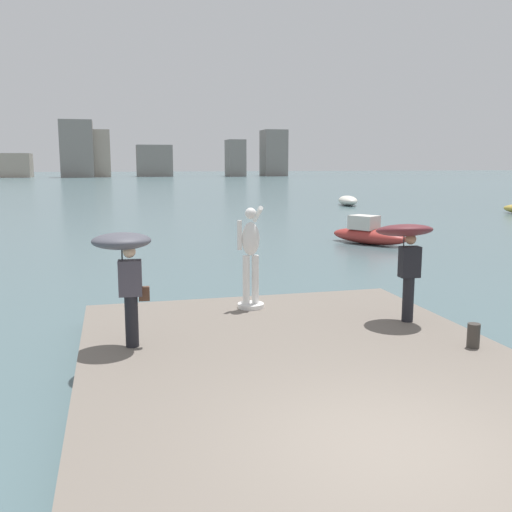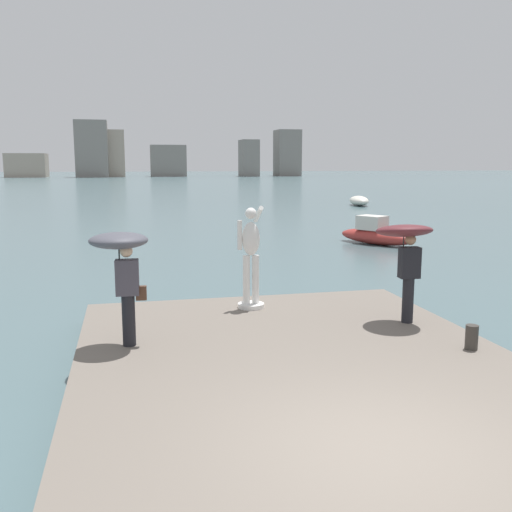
{
  "view_description": "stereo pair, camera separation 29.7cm",
  "coord_description": "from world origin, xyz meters",
  "px_view_note": "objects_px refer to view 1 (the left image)",
  "views": [
    {
      "loc": [
        -2.88,
        -5.32,
        3.46
      ],
      "look_at": [
        0.0,
        6.04,
        1.55
      ],
      "focal_mm": 40.01,
      "sensor_mm": 36.0,
      "label": 1
    },
    {
      "loc": [
        -2.59,
        -5.39,
        3.46
      ],
      "look_at": [
        0.0,
        6.04,
        1.55
      ],
      "focal_mm": 40.01,
      "sensor_mm": 36.0,
      "label": 2
    }
  ],
  "objects_px": {
    "statue_white_figure": "(251,258)",
    "boat_mid": "(348,201)",
    "mooring_bollard": "(473,336)",
    "onlooker_left": "(124,257)",
    "boat_far": "(368,234)",
    "onlooker_right": "(406,243)"
  },
  "relations": [
    {
      "from": "mooring_bollard",
      "to": "boat_far",
      "type": "distance_m",
      "value": 15.38
    },
    {
      "from": "statue_white_figure",
      "to": "boat_mid",
      "type": "xyz_separation_m",
      "value": [
        16.18,
        32.42,
        -1.07
      ]
    },
    {
      "from": "onlooker_right",
      "to": "mooring_bollard",
      "type": "height_order",
      "value": "onlooker_right"
    },
    {
      "from": "onlooker_right",
      "to": "boat_far",
      "type": "height_order",
      "value": "onlooker_right"
    },
    {
      "from": "boat_mid",
      "to": "onlooker_right",
      "type": "bearing_deg",
      "value": -111.6
    },
    {
      "from": "statue_white_figure",
      "to": "mooring_bollard",
      "type": "height_order",
      "value": "statue_white_figure"
    },
    {
      "from": "mooring_bollard",
      "to": "onlooker_left",
      "type": "bearing_deg",
      "value": 165.16
    },
    {
      "from": "onlooker_left",
      "to": "boat_far",
      "type": "height_order",
      "value": "onlooker_left"
    },
    {
      "from": "boat_mid",
      "to": "boat_far",
      "type": "height_order",
      "value": "boat_far"
    },
    {
      "from": "onlooker_right",
      "to": "boat_mid",
      "type": "bearing_deg",
      "value": 68.4
    },
    {
      "from": "statue_white_figure",
      "to": "boat_mid",
      "type": "relative_size",
      "value": 0.6
    },
    {
      "from": "onlooker_left",
      "to": "boat_mid",
      "type": "height_order",
      "value": "onlooker_left"
    },
    {
      "from": "statue_white_figure",
      "to": "boat_far",
      "type": "height_order",
      "value": "statue_white_figure"
    },
    {
      "from": "onlooker_left",
      "to": "mooring_bollard",
      "type": "relative_size",
      "value": 4.71
    },
    {
      "from": "statue_white_figure",
      "to": "onlooker_left",
      "type": "xyz_separation_m",
      "value": [
        -2.64,
        -2.04,
        0.46
      ]
    },
    {
      "from": "statue_white_figure",
      "to": "mooring_bollard",
      "type": "xyz_separation_m",
      "value": [
        2.99,
        -3.53,
        -0.87
      ]
    },
    {
      "from": "boat_mid",
      "to": "boat_far",
      "type": "relative_size",
      "value": 0.96
    },
    {
      "from": "boat_mid",
      "to": "boat_far",
      "type": "distance_m",
      "value": 22.93
    },
    {
      "from": "boat_far",
      "to": "mooring_bollard",
      "type": "bearing_deg",
      "value": -108.74
    },
    {
      "from": "mooring_bollard",
      "to": "boat_far",
      "type": "xyz_separation_m",
      "value": [
        4.94,
        14.56,
        -0.17
      ]
    },
    {
      "from": "onlooker_right",
      "to": "mooring_bollard",
      "type": "distance_m",
      "value": 2.24
    },
    {
      "from": "mooring_bollard",
      "to": "boat_mid",
      "type": "height_order",
      "value": "mooring_bollard"
    }
  ]
}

